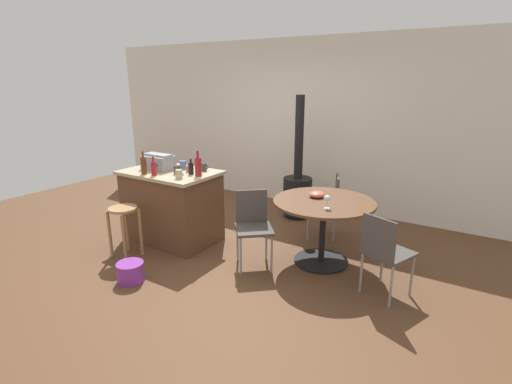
{
  "coord_description": "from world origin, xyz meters",
  "views": [
    {
      "loc": [
        2.83,
        -3.5,
        2.05
      ],
      "look_at": [
        0.5,
        0.2,
        0.76
      ],
      "focal_mm": 26.79,
      "sensor_mm": 36.0,
      "label": 1
    }
  ],
  "objects_px": {
    "cup_1": "(183,165)",
    "cup_4": "(177,170)",
    "kitchen_island": "(172,206)",
    "bottle_3": "(144,165)",
    "wooden_stool": "(124,221)",
    "serving_bowl": "(317,194)",
    "cup_2": "(204,167)",
    "toolbox": "(158,162)",
    "bottle_2": "(198,166)",
    "wine_glass": "(327,199)",
    "folding_chair_far": "(253,223)",
    "plastic_bucket": "(131,272)",
    "cup_0": "(179,174)",
    "bottle_1": "(154,168)",
    "wood_stove": "(297,188)",
    "folding_chair_near": "(327,201)",
    "cup_3": "(189,169)",
    "dining_table": "(323,215)",
    "folding_chair_left": "(385,250)",
    "bottle_0": "(191,168)"
  },
  "relations": [
    {
      "from": "bottle_2",
      "to": "cup_0",
      "type": "relative_size",
      "value": 2.68
    },
    {
      "from": "bottle_2",
      "to": "plastic_bucket",
      "type": "height_order",
      "value": "bottle_2"
    },
    {
      "from": "bottle_2",
      "to": "bottle_3",
      "type": "distance_m",
      "value": 0.69
    },
    {
      "from": "folding_chair_left",
      "to": "bottle_3",
      "type": "height_order",
      "value": "bottle_3"
    },
    {
      "from": "bottle_2",
      "to": "bottle_3",
      "type": "height_order",
      "value": "bottle_2"
    },
    {
      "from": "wooden_stool",
      "to": "serving_bowl",
      "type": "xyz_separation_m",
      "value": [
        1.93,
        1.18,
        0.33
      ]
    },
    {
      "from": "wooden_stool",
      "to": "cup_2",
      "type": "xyz_separation_m",
      "value": [
        0.49,
        0.91,
        0.53
      ]
    },
    {
      "from": "cup_1",
      "to": "cup_4",
      "type": "distance_m",
      "value": 0.27
    },
    {
      "from": "cup_4",
      "to": "serving_bowl",
      "type": "bearing_deg",
      "value": 18.97
    },
    {
      "from": "plastic_bucket",
      "to": "cup_4",
      "type": "bearing_deg",
      "value": 101.76
    },
    {
      "from": "serving_bowl",
      "to": "wood_stove",
      "type": "bearing_deg",
      "value": 124.73
    },
    {
      "from": "bottle_2",
      "to": "wine_glass",
      "type": "distance_m",
      "value": 1.6
    },
    {
      "from": "cup_2",
      "to": "bottle_2",
      "type": "bearing_deg",
      "value": -65.51
    },
    {
      "from": "wooden_stool",
      "to": "dining_table",
      "type": "height_order",
      "value": "dining_table"
    },
    {
      "from": "bottle_1",
      "to": "cup_3",
      "type": "xyz_separation_m",
      "value": [
        0.24,
        0.37,
        -0.05
      ]
    },
    {
      "from": "kitchen_island",
      "to": "cup_1",
      "type": "xyz_separation_m",
      "value": [
        0.06,
        0.18,
        0.52
      ]
    },
    {
      "from": "folding_chair_left",
      "to": "folding_chair_far",
      "type": "bearing_deg",
      "value": -176.7
    },
    {
      "from": "cup_0",
      "to": "folding_chair_far",
      "type": "bearing_deg",
      "value": 11.36
    },
    {
      "from": "bottle_1",
      "to": "toolbox",
      "type": "bearing_deg",
      "value": 126.67
    },
    {
      "from": "folding_chair_far",
      "to": "serving_bowl",
      "type": "relative_size",
      "value": 4.76
    },
    {
      "from": "kitchen_island",
      "to": "bottle_3",
      "type": "height_order",
      "value": "bottle_3"
    },
    {
      "from": "cup_0",
      "to": "cup_1",
      "type": "height_order",
      "value": "same"
    },
    {
      "from": "wood_stove",
      "to": "wine_glass",
      "type": "xyz_separation_m",
      "value": [
        1.06,
        -1.48,
        0.41
      ]
    },
    {
      "from": "wooden_stool",
      "to": "serving_bowl",
      "type": "relative_size",
      "value": 3.43
    },
    {
      "from": "bottle_2",
      "to": "wooden_stool",
      "type": "bearing_deg",
      "value": -131.96
    },
    {
      "from": "bottle_0",
      "to": "bottle_2",
      "type": "height_order",
      "value": "bottle_2"
    },
    {
      "from": "folding_chair_left",
      "to": "serving_bowl",
      "type": "xyz_separation_m",
      "value": [
        -0.91,
        0.45,
        0.29
      ]
    },
    {
      "from": "cup_2",
      "to": "toolbox",
      "type": "bearing_deg",
      "value": -156.77
    },
    {
      "from": "toolbox",
      "to": "bottle_1",
      "type": "xyz_separation_m",
      "value": [
        0.2,
        -0.26,
        -0.01
      ]
    },
    {
      "from": "cup_2",
      "to": "kitchen_island",
      "type": "bearing_deg",
      "value": -147.43
    },
    {
      "from": "wood_stove",
      "to": "toolbox",
      "type": "xyz_separation_m",
      "value": [
        -1.19,
        -1.67,
        0.58
      ]
    },
    {
      "from": "bottle_2",
      "to": "dining_table",
      "type": "bearing_deg",
      "value": 16.55
    },
    {
      "from": "folding_chair_near",
      "to": "cup_3",
      "type": "height_order",
      "value": "cup_3"
    },
    {
      "from": "cup_2",
      "to": "serving_bowl",
      "type": "relative_size",
      "value": 0.59
    },
    {
      "from": "serving_bowl",
      "to": "plastic_bucket",
      "type": "distance_m",
      "value": 2.21
    },
    {
      "from": "wood_stove",
      "to": "bottle_3",
      "type": "bearing_deg",
      "value": -120.63
    },
    {
      "from": "plastic_bucket",
      "to": "wine_glass",
      "type": "bearing_deg",
      "value": 36.91
    },
    {
      "from": "folding_chair_left",
      "to": "bottle_1",
      "type": "relative_size",
      "value": 3.67
    },
    {
      "from": "folding_chair_near",
      "to": "folding_chair_far",
      "type": "xyz_separation_m",
      "value": [
        -0.39,
        -1.22,
        0.01
      ]
    },
    {
      "from": "cup_2",
      "to": "bottle_3",
      "type": "bearing_deg",
      "value": -135.57
    },
    {
      "from": "folding_chair_far",
      "to": "cup_2",
      "type": "xyz_separation_m",
      "value": [
        -0.91,
        0.28,
        0.48
      ]
    },
    {
      "from": "bottle_1",
      "to": "bottle_2",
      "type": "xyz_separation_m",
      "value": [
        0.48,
        0.26,
        0.03
      ]
    },
    {
      "from": "dining_table",
      "to": "cup_1",
      "type": "bearing_deg",
      "value": -172.61
    },
    {
      "from": "cup_1",
      "to": "wood_stove",
      "type": "bearing_deg",
      "value": 57.89
    },
    {
      "from": "serving_bowl",
      "to": "bottle_1",
      "type": "bearing_deg",
      "value": -157.03
    },
    {
      "from": "bottle_1",
      "to": "serving_bowl",
      "type": "distance_m",
      "value": 1.98
    },
    {
      "from": "folding_chair_far",
      "to": "folding_chair_left",
      "type": "height_order",
      "value": "folding_chair_far"
    },
    {
      "from": "dining_table",
      "to": "bottle_2",
      "type": "height_order",
      "value": "bottle_2"
    },
    {
      "from": "folding_chair_near",
      "to": "kitchen_island",
      "type": "bearing_deg",
      "value": -144.91
    },
    {
      "from": "bottle_3",
      "to": "cup_4",
      "type": "height_order",
      "value": "bottle_3"
    }
  ]
}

